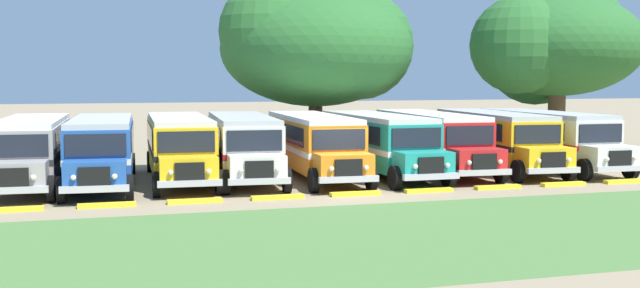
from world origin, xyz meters
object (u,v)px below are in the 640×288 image
object	(u,v)px
parked_bus_slot_4	(314,142)
secondary_tree	(551,46)
parked_bus_slot_3	(243,143)
parked_bus_slot_6	(431,139)
parked_bus_slot_0	(31,148)
parked_bus_slot_7	(495,137)
parked_bus_slot_5	(378,141)
parked_bus_slot_8	(547,136)
parked_bus_slot_2	(179,145)
broad_shade_tree	(316,44)
parked_bus_slot_1	(102,147)

from	to	relation	value
parked_bus_slot_4	secondary_tree	size ratio (longest dim) A/B	0.91
parked_bus_slot_3	parked_bus_slot_6	distance (m)	9.30
secondary_tree	parked_bus_slot_6	bearing A→B (deg)	-144.27
parked_bus_slot_0	parked_bus_slot_7	xyz separation A→B (m)	(21.65, -0.44, 0.00)
parked_bus_slot_7	parked_bus_slot_4	bearing A→B (deg)	-84.51
parked_bus_slot_6	parked_bus_slot_4	bearing A→B (deg)	-83.81
parked_bus_slot_5	parked_bus_slot_6	xyz separation A→B (m)	(2.99, 0.57, 0.00)
parked_bus_slot_5	parked_bus_slot_4	bearing A→B (deg)	-93.83
parked_bus_slot_6	parked_bus_slot_8	bearing A→B (deg)	88.23
parked_bus_slot_0	parked_bus_slot_3	distance (m)	9.00
parked_bus_slot_0	parked_bus_slot_6	size ratio (longest dim) A/B	1.00
parked_bus_slot_5	parked_bus_slot_6	distance (m)	3.04
parked_bus_slot_0	parked_bus_slot_5	world-z (taller)	same
parked_bus_slot_0	parked_bus_slot_8	xyz separation A→B (m)	(24.45, -0.68, 0.00)
parked_bus_slot_4	parked_bus_slot_5	bearing A→B (deg)	89.28
parked_bus_slot_4	parked_bus_slot_6	size ratio (longest dim) A/B	1.00
parked_bus_slot_2	parked_bus_slot_5	xyz separation A→B (m)	(9.14, -0.76, 0.00)
parked_bus_slot_8	broad_shade_tree	world-z (taller)	broad_shade_tree
parked_bus_slot_1	parked_bus_slot_0	bearing A→B (deg)	-96.51
parked_bus_slot_3	parked_bus_slot_6	bearing A→B (deg)	94.53
parked_bus_slot_5	parked_bus_slot_3	bearing A→B (deg)	-95.98
parked_bus_slot_8	parked_bus_slot_3	bearing A→B (deg)	-90.88
secondary_tree	parked_bus_slot_0	bearing A→B (deg)	-164.16
parked_bus_slot_8	broad_shade_tree	distance (m)	14.42
broad_shade_tree	secondary_tree	world-z (taller)	broad_shade_tree
parked_bus_slot_7	parked_bus_slot_8	world-z (taller)	same
parked_bus_slot_1	parked_bus_slot_4	bearing A→B (deg)	92.66
parked_bus_slot_3	parked_bus_slot_5	world-z (taller)	same
parked_bus_slot_5	parked_bus_slot_0	bearing A→B (deg)	-93.64
parked_bus_slot_5	parked_bus_slot_8	xyz separation A→B (m)	(9.14, 0.12, 0.00)
parked_bus_slot_3	broad_shade_tree	size ratio (longest dim) A/B	0.87
parked_bus_slot_5	broad_shade_tree	size ratio (longest dim) A/B	0.86
parked_bus_slot_6	broad_shade_tree	size ratio (longest dim) A/B	0.87
parked_bus_slot_2	secondary_tree	distance (m)	26.54
parked_bus_slot_3	parked_bus_slot_0	bearing A→B (deg)	-86.67
broad_shade_tree	parked_bus_slot_1	bearing A→B (deg)	-141.80
parked_bus_slot_7	secondary_tree	size ratio (longest dim) A/B	0.92
parked_bus_slot_0	broad_shade_tree	xyz separation A→B (m)	(15.19, 9.22, 4.93)
parked_bus_slot_0	parked_bus_slot_3	xyz separation A→B (m)	(9.00, -0.21, 0.00)
parked_bus_slot_7	parked_bus_slot_6	bearing A→B (deg)	-89.35
parked_bus_slot_8	broad_shade_tree	size ratio (longest dim) A/B	0.86
parked_bus_slot_0	parked_bus_slot_6	xyz separation A→B (m)	(18.30, -0.22, 0.00)
parked_bus_slot_0	parked_bus_slot_6	world-z (taller)	same
parked_bus_slot_2	parked_bus_slot_8	world-z (taller)	same
parked_bus_slot_4	parked_bus_slot_5	size ratio (longest dim) A/B	1.00
parked_bus_slot_0	broad_shade_tree	size ratio (longest dim) A/B	0.87
parked_bus_slot_4	parked_bus_slot_5	xyz separation A→B (m)	(3.09, -0.17, 0.00)
parked_bus_slot_0	parked_bus_slot_8	world-z (taller)	same
parked_bus_slot_3	parked_bus_slot_4	distance (m)	3.25
parked_bus_slot_0	parked_bus_slot_2	size ratio (longest dim) A/B	1.00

